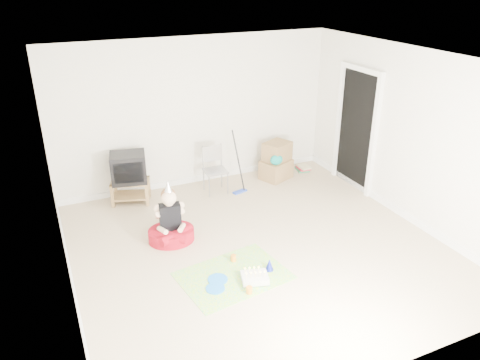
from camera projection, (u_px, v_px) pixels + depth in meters
name	position (u px, v px, depth m)	size (l,w,h in m)	color
ground	(258.00, 247.00, 6.60)	(5.00, 5.00, 0.00)	#CAB491
doorway_recess	(356.00, 131.00, 8.10)	(0.02, 0.90, 2.05)	black
tv_stand	(131.00, 189.00, 7.79)	(0.71, 0.57, 0.39)	olive
crt_tv	(128.00, 167.00, 7.63)	(0.56, 0.46, 0.48)	black
folding_chair	(215.00, 171.00, 8.07)	(0.39, 0.37, 0.83)	#95959A
cardboard_boxes	(276.00, 162.00, 8.65)	(0.66, 0.61, 0.69)	#957248
floor_mop	(240.00, 179.00, 8.11)	(0.28, 0.35, 1.06)	blue
book_pile	(303.00, 168.00, 9.11)	(0.27, 0.32, 0.09)	#287A4B
seated_woman	(171.00, 228.00, 6.69)	(0.75, 0.75, 0.95)	#AA0F1F
party_mat	(233.00, 276.00, 5.99)	(1.34, 0.97, 0.01)	#E83074
birthday_cake	(255.00, 278.00, 5.87)	(0.39, 0.34, 0.15)	silver
blue_plate_near	(218.00, 279.00, 5.90)	(0.25, 0.25, 0.01)	blue
blue_plate_far	(215.00, 288.00, 5.74)	(0.24, 0.24, 0.01)	blue
orange_cup_near	(233.00, 258.00, 6.27)	(0.08, 0.08, 0.09)	orange
orange_cup_far	(249.00, 290.00, 5.65)	(0.08, 0.08, 0.09)	orange
blue_party_hat	(269.00, 265.00, 6.06)	(0.11, 0.11, 0.16)	#1824AD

